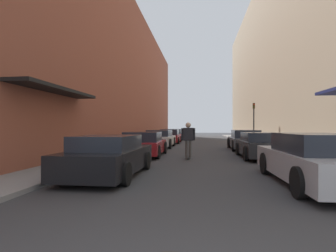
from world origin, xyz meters
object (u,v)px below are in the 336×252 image
object	(u,v)px
parked_car_left_0	(109,156)
traffic_light	(254,119)
parked_car_left_2	(160,139)
parked_car_left_4	(174,135)
parked_car_right_0	(313,160)
parked_car_right_2	(245,140)
parked_car_left_1	(144,144)
parked_car_right_1	(260,146)
parked_car_left_3	(170,136)
skateboarder	(188,136)

from	to	relation	value
parked_car_left_0	traffic_light	bearing A→B (deg)	62.87
parked_car_left_2	parked_car_left_4	size ratio (longest dim) A/B	1.07
parked_car_left_4	traffic_light	xyz separation A→B (m)	(7.21, -7.88, 1.56)
parked_car_right_0	parked_car_right_2	distance (m)	10.68
parked_car_left_1	parked_car_right_1	distance (m)	5.84
parked_car_left_3	parked_car_right_0	distance (m)	18.43
parked_car_left_3	parked_car_right_2	bearing A→B (deg)	-49.78
parked_car_left_1	parked_car_left_4	size ratio (longest dim) A/B	1.00
parked_car_right_1	parked_car_left_1	bearing A→B (deg)	176.18
parked_car_left_4	parked_car_left_1	bearing A→B (deg)	-90.09
parked_car_left_2	parked_car_right_0	xyz separation A→B (m)	(5.89, -12.12, 0.02)
parked_car_left_1	traffic_light	size ratio (longest dim) A/B	1.25
parked_car_left_1	parked_car_left_3	world-z (taller)	parked_car_left_3
parked_car_left_4	parked_car_right_0	xyz separation A→B (m)	(5.84, -22.30, 0.03)
parked_car_left_0	parked_car_right_2	xyz separation A→B (m)	(5.76, 10.07, 0.03)
traffic_light	parked_car_right_2	bearing A→B (deg)	-109.47
parked_car_right_2	parked_car_right_1	bearing A→B (deg)	-91.03
parked_car_left_4	skateboarder	size ratio (longest dim) A/B	2.39
parked_car_left_1	traffic_light	xyz separation A→B (m)	(7.23, 8.13, 1.57)
parked_car_left_3	parked_car_right_2	size ratio (longest dim) A/B	0.96
parked_car_left_0	parked_car_left_3	world-z (taller)	parked_car_left_3
parked_car_left_1	parked_car_right_0	distance (m)	8.60
parked_car_left_3	parked_car_right_1	size ratio (longest dim) A/B	1.06
parked_car_left_4	parked_car_right_0	size ratio (longest dim) A/B	0.88
parked_car_left_0	parked_car_left_3	distance (m)	16.91
parked_car_right_2	parked_car_left_0	bearing A→B (deg)	-119.75
parked_car_left_3	parked_car_left_2	bearing A→B (deg)	-91.62
skateboarder	traffic_light	bearing A→B (deg)	62.23
parked_car_left_0	parked_car_right_1	distance (m)	7.76
parked_car_right_1	parked_car_right_2	xyz separation A→B (m)	(0.09, 4.77, 0.03)
parked_car_left_0	skateboarder	bearing A→B (deg)	64.17
parked_car_left_3	parked_car_left_0	bearing A→B (deg)	-89.92
parked_car_right_1	parked_car_left_2	bearing A→B (deg)	133.27
parked_car_left_0	parked_car_right_1	xyz separation A→B (m)	(5.67, 5.30, 0.00)
parked_car_left_3	skateboarder	xyz separation A→B (m)	(2.26, -12.30, 0.44)
parked_car_right_2	traffic_light	bearing A→B (deg)	70.53
traffic_light	parked_car_left_2	bearing A→B (deg)	-162.35
parked_car_right_1	parked_car_right_2	distance (m)	4.77
parked_car_left_2	skateboarder	size ratio (longest dim) A/B	2.57
parked_car_left_4	parked_car_right_1	size ratio (longest dim) A/B	1.04
traffic_light	parked_car_left_0	bearing A→B (deg)	-117.13
parked_car_left_4	skateboarder	world-z (taller)	skateboarder
parked_car_left_1	parked_car_left_2	distance (m)	5.82
parked_car_right_0	skateboarder	distance (m)	6.28
parked_car_left_3	parked_car_right_1	distance (m)	12.93
parked_car_left_0	parked_car_left_4	world-z (taller)	parked_car_left_4
parked_car_left_0	parked_car_left_1	bearing A→B (deg)	91.52
parked_car_right_1	parked_car_right_0	bearing A→B (deg)	-89.56
parked_car_left_1	parked_car_left_3	xyz separation A→B (m)	(0.13, 11.22, 0.01)
parked_car_left_1	parked_car_right_2	size ratio (longest dim) A/B	0.94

